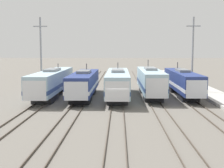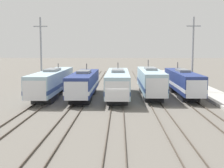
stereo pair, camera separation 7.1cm
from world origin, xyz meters
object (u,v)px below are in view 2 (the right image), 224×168
object	(u,v)px
locomotive_center	(118,83)
catenary_tower_right	(193,54)
locomotive_far_left	(52,82)
locomotive_center_left	(84,84)
locomotive_center_right	(151,82)
locomotive_far_right	(183,82)
catenary_tower_left	(41,54)

from	to	relation	value
locomotive_center	catenary_tower_right	size ratio (longest dim) A/B	1.53
locomotive_far_left	locomotive_center_left	bearing A→B (deg)	-15.76
locomotive_center_right	catenary_tower_right	world-z (taller)	catenary_tower_right
locomotive_far_left	catenary_tower_right	world-z (taller)	catenary_tower_right
locomotive_far_left	locomotive_center_right	bearing A→B (deg)	2.30
locomotive_far_left	locomotive_far_right	xyz separation A→B (m)	(19.31, 1.19, -0.07)
locomotive_far_left	locomotive_center	xyz separation A→B (m)	(9.66, -1.17, -0.01)
locomotive_center_right	catenary_tower_left	bearing A→B (deg)	167.11
locomotive_center_left	catenary_tower_left	xyz separation A→B (m)	(-7.47, 5.86, 4.19)
catenary_tower_right	locomotive_far_left	bearing A→B (deg)	-168.15
locomotive_center	locomotive_far_right	distance (m)	9.94
locomotive_center	locomotive_far_right	xyz separation A→B (m)	(9.66, 2.36, -0.06)
locomotive_center_left	locomotive_far_left	bearing A→B (deg)	164.24
locomotive_far_right	catenary_tower_left	xyz separation A→B (m)	(-21.96, 3.31, 4.18)
catenary_tower_left	locomotive_center_left	bearing A→B (deg)	-38.11
locomotive_far_left	catenary_tower_right	bearing A→B (deg)	11.85
locomotive_center	locomotive_center_left	bearing A→B (deg)	-177.74
catenary_tower_right	locomotive_center	bearing A→B (deg)	-154.30
locomotive_center	locomotive_far_right	bearing A→B (deg)	13.76
locomotive_center	catenary_tower_right	world-z (taller)	catenary_tower_right
locomotive_center	catenary_tower_right	distance (m)	13.71
locomotive_far_right	catenary_tower_right	size ratio (longest dim) A/B	1.50
locomotive_center_left	catenary_tower_right	world-z (taller)	catenary_tower_right
locomotive_center_right	locomotive_center	bearing A→B (deg)	-160.05
locomotive_far_left	locomotive_center_left	world-z (taller)	locomotive_center_left
locomotive_far_right	catenary_tower_left	world-z (taller)	catenary_tower_left
catenary_tower_left	locomotive_far_right	bearing A→B (deg)	-8.56
locomotive_center_left	locomotive_far_right	xyz separation A→B (m)	(14.48, 2.55, 0.01)
catenary_tower_left	catenary_tower_right	bearing A→B (deg)	0.00
locomotive_center_right	catenary_tower_right	size ratio (longest dim) A/B	1.43
locomotive_center_left	locomotive_center_right	size ratio (longest dim) A/B	0.97
locomotive_center	catenary_tower_left	xyz separation A→B (m)	(-12.30, 5.67, 4.12)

